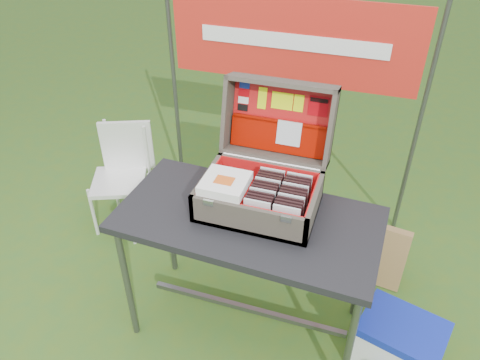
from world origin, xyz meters
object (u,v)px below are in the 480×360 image
(suitcase, at_px, (263,158))
(chair, at_px, (119,183))
(table, at_px, (247,274))
(cardboard_box, at_px, (373,253))
(cooler, at_px, (398,348))

(suitcase, relative_size, chair, 0.73)
(table, relative_size, cardboard_box, 3.10)
(cooler, relative_size, chair, 0.52)
(suitcase, xyz_separation_m, cooler, (0.80, -0.18, -0.89))
(suitcase, bearing_deg, cooler, -12.57)
(table, bearing_deg, chair, 156.39)
(table, height_order, chair, table)
(cooler, bearing_deg, table, -166.98)
(table, bearing_deg, cardboard_box, 45.03)
(table, distance_m, cardboard_box, 0.90)
(suitcase, bearing_deg, chair, 160.43)
(suitcase, distance_m, cardboard_box, 1.15)
(cooler, relative_size, cardboard_box, 0.97)
(cooler, bearing_deg, cardboard_box, 122.23)
(cardboard_box, bearing_deg, chair, -170.09)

